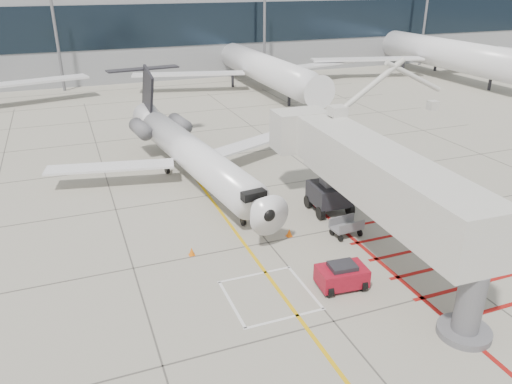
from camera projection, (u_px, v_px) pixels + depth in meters
name	position (u px, v px, depth m)	size (l,w,h in m)	color
ground_plane	(297.00, 277.00, 26.57)	(260.00, 260.00, 0.00)	#9E9B88
regional_jet	(203.00, 145.00, 35.81)	(21.65, 27.30, 7.16)	white
jet_bridge	(387.00, 191.00, 26.76)	(9.71, 20.50, 8.20)	beige
pushback_tug	(342.00, 275.00, 25.43)	(2.48, 1.55, 1.45)	maroon
baggage_cart	(346.00, 227.00, 30.54)	(1.86, 1.17, 1.17)	slate
ground_power_unit	(443.00, 221.00, 30.81)	(2.04, 1.19, 1.62)	beige
cone_nose	(192.00, 251.00, 28.54)	(0.35, 0.35, 0.49)	orange
cone_side	(289.00, 232.00, 30.61)	(0.37, 0.37, 0.51)	#EB600C
terminal_building	(177.00, 24.00, 86.93)	(180.00, 28.00, 14.00)	gray
terminal_glass_band	(198.00, 24.00, 74.52)	(180.00, 0.10, 6.00)	black
bg_aircraft_c	(256.00, 47.00, 68.76)	(33.92, 37.69, 11.31)	silver
bg_aircraft_d	(433.00, 32.00, 78.31)	(39.30, 43.67, 13.10)	silver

